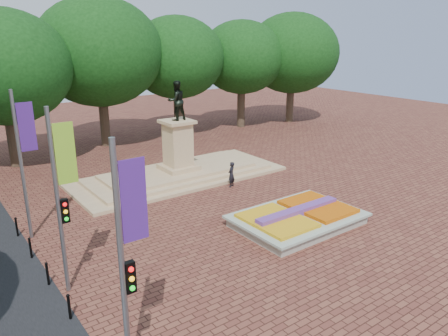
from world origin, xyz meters
The scene contains 7 objects.
ground centered at (0.00, 0.00, 0.00)m, with size 90.00×90.00×0.00m, color brown.
flower_bed centered at (1.03, -2.00, 0.38)m, with size 6.30×4.30×0.91m.
monument centered at (0.00, 8.00, 0.88)m, with size 14.00×6.00×6.40m.
tree_row_back centered at (2.33, 18.00, 6.67)m, with size 44.80×8.80×10.43m.
banner_poles centered at (-10.08, -1.31, 3.88)m, with size 0.88×11.17×7.00m.
bollard_row centered at (-10.70, -1.50, 0.53)m, with size 0.12×13.12×0.98m.
pedestrian centered at (1.75, 4.50, 0.81)m, with size 0.59×0.39×1.61m, color black.
Camera 1 is at (-13.98, -16.08, 9.38)m, focal length 35.00 mm.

